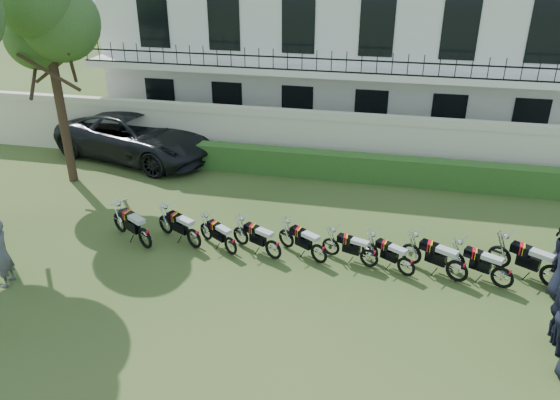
{
  "coord_description": "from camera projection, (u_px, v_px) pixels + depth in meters",
  "views": [
    {
      "loc": [
        2.39,
        -11.52,
        8.21
      ],
      "look_at": [
        -0.64,
        2.61,
        1.17
      ],
      "focal_mm": 35.0,
      "sensor_mm": 36.0,
      "label": 1
    }
  ],
  "objects": [
    {
      "name": "motorcycle_1",
      "position": [
        194.0,
        234.0,
        15.66
      ],
      "size": [
        1.7,
        1.01,
        1.03
      ],
      "rotation": [
        0.0,
        0.0,
        1.06
      ],
      "color": "black",
      "rests_on": "ground"
    },
    {
      "name": "motorcycle_0",
      "position": [
        144.0,
        233.0,
        15.62
      ],
      "size": [
        1.75,
        1.16,
        1.1
      ],
      "rotation": [
        0.0,
        0.0,
        1.0
      ],
      "color": "black",
      "rests_on": "ground"
    },
    {
      "name": "motorcycle_4",
      "position": [
        319.0,
        249.0,
        14.94
      ],
      "size": [
        1.58,
        1.01,
        0.98
      ],
      "rotation": [
        0.0,
        0.0,
        1.02
      ],
      "color": "black",
      "rests_on": "ground"
    },
    {
      "name": "motorcycle_3",
      "position": [
        273.0,
        245.0,
        15.13
      ],
      "size": [
        1.65,
        0.93,
        0.98
      ],
      "rotation": [
        0.0,
        0.0,
        1.1
      ],
      "color": "black",
      "rests_on": "ground"
    },
    {
      "name": "hedge",
      "position": [
        350.0,
        167.0,
        20.1
      ],
      "size": [
        18.0,
        0.6,
        1.0
      ],
      "primitive_type": "cube",
      "color": "#254A1A",
      "rests_on": "ground"
    },
    {
      "name": "motorcycle_9",
      "position": [
        554.0,
        271.0,
        13.86
      ],
      "size": [
        1.8,
        1.13,
        1.11
      ],
      "rotation": [
        0.0,
        0.0,
        1.03
      ],
      "color": "black",
      "rests_on": "ground"
    },
    {
      "name": "ground",
      "position": [
        283.0,
        285.0,
        14.18
      ],
      "size": [
        100.0,
        100.0,
        0.0
      ],
      "primitive_type": "plane",
      "color": "#2D431B",
      "rests_on": "ground"
    },
    {
      "name": "tree_west_near",
      "position": [
        45.0,
        14.0,
        17.67
      ],
      "size": [
        3.4,
        3.2,
        7.9
      ],
      "color": "#473323",
      "rests_on": "ground"
    },
    {
      "name": "motorcycle_5",
      "position": [
        369.0,
        254.0,
        14.78
      ],
      "size": [
        1.63,
        0.71,
        0.92
      ],
      "rotation": [
        0.0,
        0.0,
        1.24
      ],
      "color": "black",
      "rests_on": "ground"
    },
    {
      "name": "building",
      "position": [
        346.0,
        44.0,
        24.82
      ],
      "size": [
        20.4,
        9.6,
        7.4
      ],
      "color": "white",
      "rests_on": "ground"
    },
    {
      "name": "inspector",
      "position": [
        1.0,
        253.0,
        13.85
      ],
      "size": [
        0.55,
        0.74,
        1.85
      ],
      "primitive_type": "imported",
      "rotation": [
        0.0,
        0.0,
        -1.4
      ],
      "color": "slate",
      "rests_on": "ground"
    },
    {
      "name": "motorcycle_8",
      "position": [
        503.0,
        273.0,
        13.86
      ],
      "size": [
        1.71,
        0.94,
        1.02
      ],
      "rotation": [
        0.0,
        0.0,
        1.11
      ],
      "color": "black",
      "rests_on": "ground"
    },
    {
      "name": "motorcycle_6",
      "position": [
        407.0,
        262.0,
        14.38
      ],
      "size": [
        1.49,
        0.95,
        0.93
      ],
      "rotation": [
        0.0,
        0.0,
        1.02
      ],
      "color": "black",
      "rests_on": "ground"
    },
    {
      "name": "perimeter_wall",
      "position": [
        326.0,
        141.0,
        20.69
      ],
      "size": [
        30.0,
        0.35,
        2.3
      ],
      "color": "beige",
      "rests_on": "ground"
    },
    {
      "name": "motorcycle_7",
      "position": [
        458.0,
        266.0,
        14.12
      ],
      "size": [
        1.75,
        1.01,
        1.05
      ],
      "rotation": [
        0.0,
        0.0,
        1.08
      ],
      "color": "black",
      "rests_on": "ground"
    },
    {
      "name": "motorcycle_2",
      "position": [
        230.0,
        242.0,
        15.35
      ],
      "size": [
        1.44,
        1.02,
        0.92
      ],
      "rotation": [
        0.0,
        0.0,
        0.97
      ],
      "color": "black",
      "rests_on": "ground"
    },
    {
      "name": "suv",
      "position": [
        137.0,
        136.0,
        21.94
      ],
      "size": [
        7.24,
        4.71,
        1.85
      ],
      "primitive_type": "imported",
      "rotation": [
        0.0,
        0.0,
        1.31
      ],
      "color": "black",
      "rests_on": "ground"
    }
  ]
}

